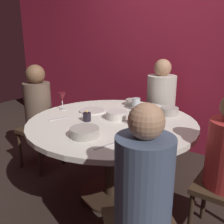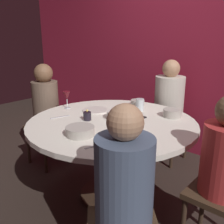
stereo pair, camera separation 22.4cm
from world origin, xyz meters
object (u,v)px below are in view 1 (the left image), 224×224
at_px(seated_diner_front_right, 144,187).
at_px(bowl_salad_center, 116,115).
at_px(cup_by_right_diner, 136,104).
at_px(dining_table, 112,135).
at_px(dinner_plate, 92,111).
at_px(cell_phone, 137,116).
at_px(candle_holder, 87,117).
at_px(cup_near_candle, 133,118).
at_px(seated_diner_back, 161,99).
at_px(bowl_sauce_side, 132,102).
at_px(cup_by_left_diner, 142,134).
at_px(bowl_serving_large, 169,111).
at_px(bowl_small_white, 85,132).
at_px(wine_glass, 62,97).
at_px(seated_diner_left, 38,106).

xyz_separation_m(seated_diner_front_right, bowl_salad_center, (-0.70, 0.77, 0.07)).
bearing_deg(cup_by_right_diner, dining_table, -89.34).
relative_size(seated_diner_front_right, dinner_plate, 4.72).
bearing_deg(cell_phone, cup_by_right_diner, -140.28).
bearing_deg(candle_holder, cup_near_candle, 23.26).
distance_m(seated_diner_back, cell_phone, 0.77).
bearing_deg(cell_phone, candle_holder, -31.24).
bearing_deg(bowl_sauce_side, bowl_salad_center, -76.31).
bearing_deg(candle_holder, cup_by_left_diner, -9.96).
bearing_deg(bowl_serving_large, cell_phone, -138.12).
xyz_separation_m(cup_near_candle, cup_by_left_diner, (0.24, -0.27, -0.00)).
relative_size(bowl_serving_large, bowl_sauce_side, 1.15).
distance_m(bowl_serving_large, bowl_sauce_side, 0.47).
distance_m(dining_table, bowl_small_white, 0.45).
bearing_deg(dining_table, bowl_small_white, -84.39).
bearing_deg(cup_by_right_diner, cup_near_candle, -63.07).
relative_size(dinner_plate, cup_by_right_diner, 2.09).
distance_m(cell_phone, bowl_serving_large, 0.31).
distance_m(dinner_plate, cup_by_right_diner, 0.44).
xyz_separation_m(dinner_plate, cup_near_candle, (0.51, -0.09, 0.05)).
height_order(dining_table, bowl_sauce_side, bowl_sauce_side).
relative_size(dining_table, cup_by_left_diner, 13.34).
relative_size(seated_diner_back, bowl_sauce_side, 8.37).
height_order(candle_holder, cell_phone, candle_holder).
bearing_deg(dinner_plate, cup_by_left_diner, -25.12).
xyz_separation_m(dinner_plate, cell_phone, (0.43, 0.13, -0.00)).
bearing_deg(bowl_salad_center, cup_by_left_diner, -35.36).
bearing_deg(cup_by_left_diner, dinner_plate, 154.88).
bearing_deg(dining_table, wine_glass, -179.28).
bearing_deg(cup_by_right_diner, bowl_serving_large, 5.54).
bearing_deg(seated_diner_front_right, bowl_sauce_side, -11.69).
relative_size(bowl_serving_large, bowl_salad_center, 0.89).
bearing_deg(seated_diner_back, cell_phone, 8.29).
xyz_separation_m(cell_phone, bowl_small_white, (-0.07, -0.65, 0.03)).
distance_m(bowl_salad_center, bowl_sauce_side, 0.49).
bearing_deg(seated_diner_left, seated_diner_front_right, -22.38).
distance_m(seated_diner_left, seated_diner_back, 1.42).
height_order(seated_diner_front_right, bowl_sauce_side, seated_diner_front_right).
bearing_deg(dinner_plate, bowl_sauce_side, 65.01).
bearing_deg(seated_diner_front_right, bowl_small_white, 21.34).
xyz_separation_m(dining_table, cell_phone, (0.11, 0.24, 0.14)).
relative_size(candle_holder, wine_glass, 0.55).
xyz_separation_m(dining_table, candle_holder, (-0.17, -0.13, 0.17)).
distance_m(cup_near_candle, cup_by_left_diner, 0.36).
relative_size(seated_diner_front_right, cup_near_candle, 10.10).
bearing_deg(cup_by_left_diner, cup_by_right_diner, 123.78).
distance_m(candle_holder, bowl_serving_large, 0.78).
distance_m(seated_diner_left, bowl_serving_large, 1.41).
bearing_deg(seated_diner_front_right, dinner_plate, 6.42).
bearing_deg(cell_phone, bowl_small_white, -0.19).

